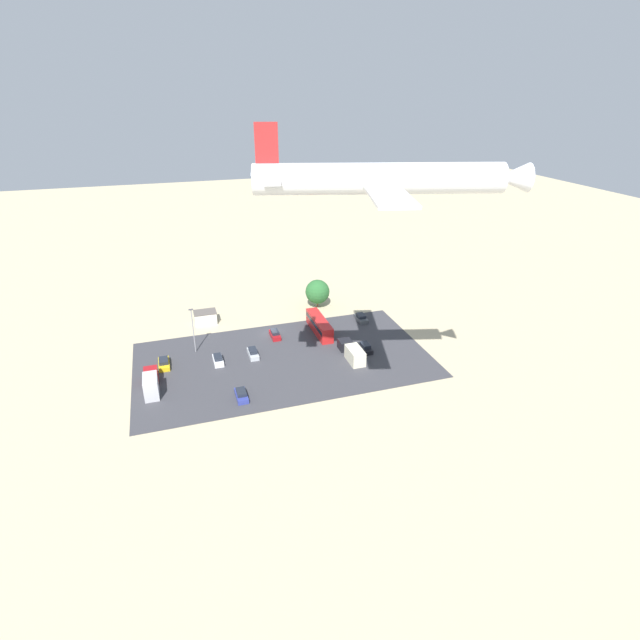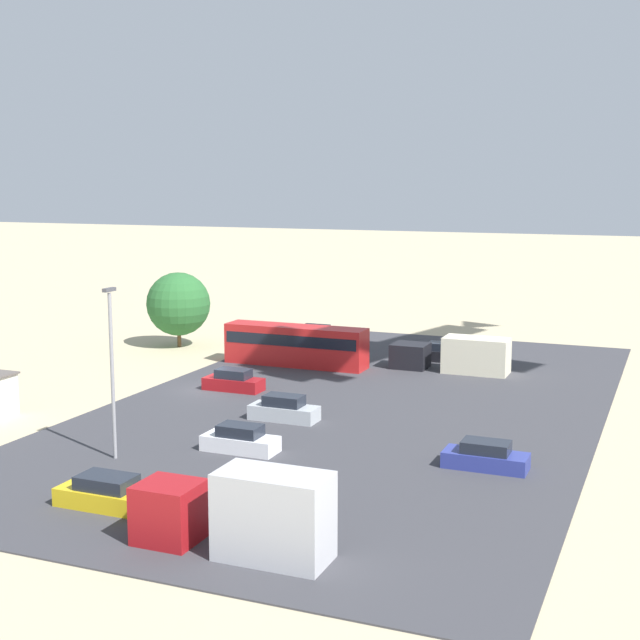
% 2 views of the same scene
% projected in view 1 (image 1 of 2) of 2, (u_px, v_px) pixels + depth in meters
% --- Properties ---
extents(ground_plane, '(400.00, 400.00, 0.00)m').
position_uv_depth(ground_plane, '(271.00, 334.00, 107.44)').
color(ground_plane, tan).
extents(parking_lot_surface, '(56.35, 31.62, 0.08)m').
position_uv_depth(parking_lot_surface, '(284.00, 360.00, 97.41)').
color(parking_lot_surface, '#38383D').
rests_on(parking_lot_surface, ground).
extents(shed_building, '(4.97, 3.63, 2.80)m').
position_uv_depth(shed_building, '(205.00, 317.00, 111.96)').
color(shed_building, silver).
rests_on(shed_building, ground).
extents(bus, '(2.54, 11.91, 3.28)m').
position_uv_depth(bus, '(319.00, 325.00, 107.44)').
color(bus, red).
rests_on(bus, ground).
extents(parked_car_0, '(1.73, 4.39, 1.61)m').
position_uv_depth(parked_car_0, '(253.00, 353.00, 98.28)').
color(parked_car_0, '#ADB2B7').
rests_on(parked_car_0, ground).
extents(parked_car_1, '(1.75, 4.32, 1.55)m').
position_uv_depth(parked_car_1, '(275.00, 334.00, 105.77)').
color(parked_car_1, maroon).
rests_on(parked_car_1, ground).
extents(parked_car_2, '(1.77, 4.30, 1.52)m').
position_uv_depth(parked_car_2, '(218.00, 360.00, 96.00)').
color(parked_car_2, silver).
rests_on(parked_car_2, ground).
extents(parked_car_3, '(1.90, 4.42, 1.54)m').
position_uv_depth(parked_car_3, '(361.00, 318.00, 113.28)').
color(parked_car_3, '#4C5156').
rests_on(parked_car_3, ground).
extents(parked_car_4, '(1.79, 4.30, 1.56)m').
position_uv_depth(parked_car_4, '(365.00, 348.00, 100.42)').
color(parked_car_4, black).
rests_on(parked_car_4, ground).
extents(parked_car_5, '(1.84, 4.43, 1.47)m').
position_uv_depth(parked_car_5, '(241.00, 395.00, 85.11)').
color(parked_car_5, navy).
rests_on(parked_car_5, ground).
extents(parked_car_6, '(1.99, 4.76, 1.50)m').
position_uv_depth(parked_car_6, '(164.00, 363.00, 94.79)').
color(parked_car_6, gold).
rests_on(parked_car_6, ground).
extents(parked_truck_0, '(2.39, 8.41, 3.59)m').
position_uv_depth(parked_truck_0, '(151.00, 383.00, 86.57)').
color(parked_truck_0, maroon).
rests_on(parked_truck_0, ground).
extents(parked_truck_1, '(2.58, 9.34, 2.82)m').
position_uv_depth(parked_truck_1, '(352.00, 352.00, 97.32)').
color(parked_truck_1, black).
rests_on(parked_truck_1, ground).
extents(tree_near_shed, '(5.79, 5.79, 6.86)m').
position_uv_depth(tree_near_shed, '(317.00, 292.00, 119.09)').
color(tree_near_shed, brown).
rests_on(tree_near_shed, ground).
extents(light_pole_lot_centre, '(0.90, 0.28, 9.39)m').
position_uv_depth(light_pole_lot_centre, '(193.00, 329.00, 98.01)').
color(light_pole_lot_centre, gray).
rests_on(light_pole_lot_centre, ground).
extents(airplane, '(33.18, 27.37, 8.26)m').
position_uv_depth(airplane, '(390.00, 179.00, 59.93)').
color(airplane, white).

